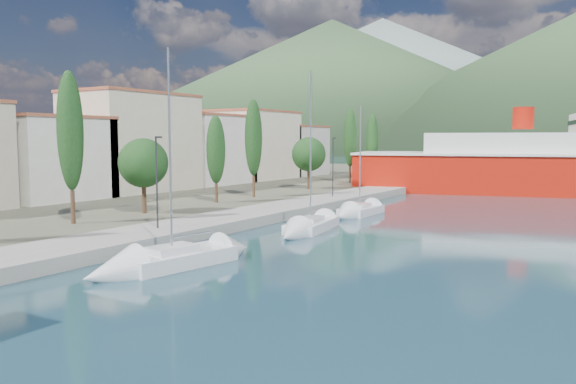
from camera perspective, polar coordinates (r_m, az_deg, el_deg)
The scene contains 9 objects.
ground at distance 135.74m, azimuth 24.66°, elevation 2.05°, with size 1400.00×1400.00×0.00m, color #1F404E.
quay at distance 48.94m, azimuth -1.41°, elevation -1.99°, with size 5.00×88.00×0.80m, color gray.
land_strip at distance 82.43m, azimuth -19.85°, elevation 0.64°, with size 70.00×148.00×0.70m, color #565644.
town_buildings at distance 71.59m, azimuth -11.99°, elevation 4.36°, with size 9.20×69.20×11.30m.
tree_row at distance 57.04m, azimuth -4.23°, elevation 4.46°, with size 4.09×63.70×10.75m.
lamp_posts at distance 39.26m, azimuth -11.13°, elevation 1.51°, with size 0.15×44.33×6.06m.
sailboat_near at distance 29.19m, azimuth -14.34°, elevation -7.32°, with size 3.88×8.84×12.27m.
sailboat_mid at distance 39.61m, azimuth 1.44°, elevation -3.87°, with size 3.71×8.88×12.41m.
sailboat_far at distance 48.80m, azimuth 6.58°, elevation -2.16°, with size 2.30×7.18×10.55m.
Camera 1 is at (17.93, -14.39, 6.64)m, focal length 35.00 mm.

